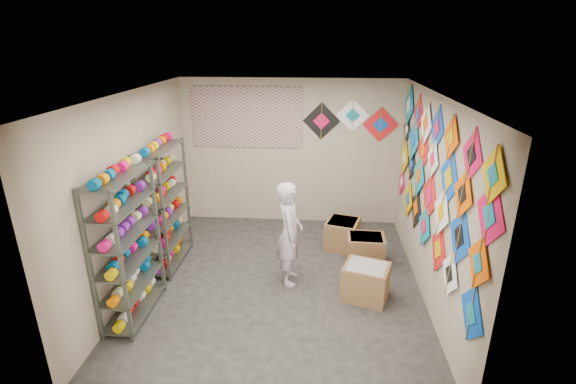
# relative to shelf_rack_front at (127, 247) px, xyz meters

# --- Properties ---
(ground) EXTENTS (4.50, 4.50, 0.00)m
(ground) POSITION_rel_shelf_rack_front_xyz_m (1.78, 0.85, -0.95)
(ground) COLOR #262421
(room_walls) EXTENTS (4.50, 4.50, 4.50)m
(room_walls) POSITION_rel_shelf_rack_front_xyz_m (1.78, 0.85, 0.69)
(room_walls) COLOR tan
(room_walls) RESTS_ON ground
(shelf_rack_front) EXTENTS (0.40, 1.10, 1.90)m
(shelf_rack_front) POSITION_rel_shelf_rack_front_xyz_m (0.00, 0.00, 0.00)
(shelf_rack_front) COLOR #4C5147
(shelf_rack_front) RESTS_ON ground
(shelf_rack_back) EXTENTS (0.40, 1.10, 1.90)m
(shelf_rack_back) POSITION_rel_shelf_rack_front_xyz_m (0.00, 1.30, 0.00)
(shelf_rack_back) COLOR #4C5147
(shelf_rack_back) RESTS_ON ground
(string_spools) EXTENTS (0.12, 2.36, 0.12)m
(string_spools) POSITION_rel_shelf_rack_front_xyz_m (-0.00, 0.65, 0.10)
(string_spools) COLOR #F70C75
(string_spools) RESTS_ON ground
(kite_wall_display) EXTENTS (0.05, 4.30, 2.04)m
(kite_wall_display) POSITION_rel_shelf_rack_front_xyz_m (3.76, 0.89, 0.69)
(kite_wall_display) COLOR blue
(kite_wall_display) RESTS_ON room_walls
(back_wall_kites) EXTENTS (1.71, 0.02, 0.77)m
(back_wall_kites) POSITION_rel_shelf_rack_front_xyz_m (2.84, 3.09, 1.02)
(back_wall_kites) COLOR black
(back_wall_kites) RESTS_ON room_walls
(poster) EXTENTS (2.00, 0.01, 1.10)m
(poster) POSITION_rel_shelf_rack_front_xyz_m (0.98, 3.08, 1.05)
(poster) COLOR #5D489D
(poster) RESTS_ON room_walls
(shopkeeper) EXTENTS (0.61, 0.45, 1.52)m
(shopkeeper) POSITION_rel_shelf_rack_front_xyz_m (1.92, 0.92, -0.19)
(shopkeeper) COLOR beige
(shopkeeper) RESTS_ON ground
(carton_a) EXTENTS (0.71, 0.65, 0.49)m
(carton_a) POSITION_rel_shelf_rack_front_xyz_m (2.98, 0.58, -0.71)
(carton_a) COLOR brown
(carton_a) RESTS_ON ground
(carton_b) EXTENTS (0.59, 0.48, 0.47)m
(carton_b) POSITION_rel_shelf_rack_front_xyz_m (3.07, 1.51, -0.72)
(carton_b) COLOR brown
(carton_b) RESTS_ON ground
(carton_c) EXTENTS (0.64, 0.68, 0.49)m
(carton_c) POSITION_rel_shelf_rack_front_xyz_m (2.73, 2.03, -0.71)
(carton_c) COLOR brown
(carton_c) RESTS_ON ground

